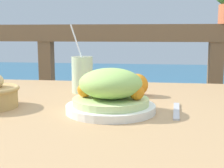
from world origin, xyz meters
TOP-DOWN VIEW (x-y plane):
  - patio_table at (0.00, 0.00)m, footprint 1.27×0.98m
  - railing_fence at (0.00, 0.82)m, footprint 2.80×0.08m
  - sea_backdrop at (0.00, 3.32)m, footprint 12.00×4.00m
  - salad_plate at (0.02, -0.04)m, footprint 0.24×0.24m
  - drink_glass at (-0.11, 0.23)m, footprint 0.08×0.08m
  - knife at (0.20, -0.01)m, footprint 0.03×0.18m
  - orange_near_basket at (0.08, 0.19)m, footprint 0.08×0.08m

SIDE VIEW (x-z plane):
  - sea_backdrop at x=0.00m, z-range 0.00..0.39m
  - patio_table at x=0.00m, z-range 0.30..1.08m
  - railing_fence at x=0.00m, z-range 0.22..1.26m
  - knife at x=0.20m, z-range 0.78..0.78m
  - orange_near_basket at x=0.08m, z-range 0.78..0.85m
  - salad_plate at x=0.02m, z-range 0.77..0.89m
  - drink_glass at x=-0.11m, z-range 0.72..0.96m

